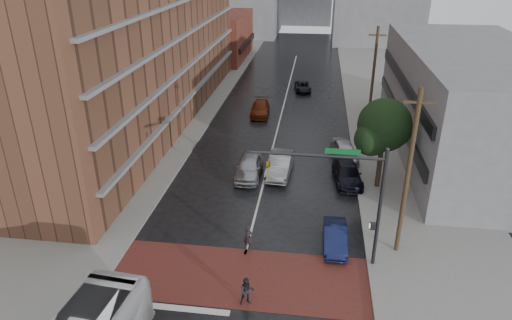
% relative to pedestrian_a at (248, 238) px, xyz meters
% --- Properties ---
extents(ground, '(160.00, 160.00, 0.00)m').
position_rel_pedestrian_a_xyz_m(ground, '(-0.12, -3.00, -0.81)').
color(ground, black).
rests_on(ground, ground).
extents(crosswalk, '(14.00, 5.00, 0.02)m').
position_rel_pedestrian_a_xyz_m(crosswalk, '(-0.12, -2.50, -0.80)').
color(crosswalk, maroon).
rests_on(crosswalk, ground).
extents(sidewalk_west, '(9.00, 90.00, 0.15)m').
position_rel_pedestrian_a_xyz_m(sidewalk_west, '(-11.62, 22.00, -0.73)').
color(sidewalk_west, gray).
rests_on(sidewalk_west, ground).
extents(sidewalk_east, '(9.00, 90.00, 0.15)m').
position_rel_pedestrian_a_xyz_m(sidewalk_east, '(11.38, 22.00, -0.73)').
color(sidewalk_east, gray).
rests_on(sidewalk_east, ground).
extents(storefront_west, '(8.00, 16.00, 7.00)m').
position_rel_pedestrian_a_xyz_m(storefront_west, '(-12.12, 51.00, 2.69)').
color(storefront_west, brown).
rests_on(storefront_west, ground).
extents(building_east, '(11.00, 26.00, 9.00)m').
position_rel_pedestrian_a_xyz_m(building_east, '(16.38, 17.00, 3.69)').
color(building_east, gray).
rests_on(building_east, ground).
extents(street_tree, '(4.20, 4.10, 6.90)m').
position_rel_pedestrian_a_xyz_m(street_tree, '(8.40, 9.03, 3.93)').
color(street_tree, '#332319').
rests_on(street_tree, ground).
extents(signal_mast, '(6.50, 0.30, 7.20)m').
position_rel_pedestrian_a_xyz_m(signal_mast, '(5.73, -0.50, 3.93)').
color(signal_mast, '#2D2D33').
rests_on(signal_mast, ground).
extents(utility_pole_near, '(1.60, 0.26, 10.00)m').
position_rel_pedestrian_a_xyz_m(utility_pole_near, '(8.68, 1.00, 4.33)').
color(utility_pole_near, '#473321').
rests_on(utility_pole_near, ground).
extents(utility_pole_far, '(1.60, 0.26, 10.00)m').
position_rel_pedestrian_a_xyz_m(utility_pole_far, '(8.68, 21.00, 4.33)').
color(utility_pole_far, '#473321').
rests_on(utility_pole_far, ground).
extents(pedestrian_a, '(0.63, 0.45, 1.61)m').
position_rel_pedestrian_a_xyz_m(pedestrian_a, '(0.00, 0.00, 0.00)').
color(pedestrian_a, black).
rests_on(pedestrian_a, ground).
extents(pedestrian_b, '(0.90, 0.79, 1.56)m').
position_rel_pedestrian_a_xyz_m(pedestrian_b, '(0.62, -4.50, -0.03)').
color(pedestrian_b, black).
rests_on(pedestrian_b, ground).
extents(car_travel_a, '(1.98, 4.82, 1.64)m').
position_rel_pedestrian_a_xyz_m(car_travel_a, '(-1.40, 9.54, 0.01)').
color(car_travel_a, '#A8AAB0').
rests_on(car_travel_a, ground).
extents(car_travel_b, '(2.06, 5.06, 1.63)m').
position_rel_pedestrian_a_xyz_m(car_travel_b, '(0.96, 10.30, 0.01)').
color(car_travel_b, '#A1A4A9').
rests_on(car_travel_b, ground).
extents(car_travel_c, '(2.11, 4.79, 1.37)m').
position_rel_pedestrian_a_xyz_m(car_travel_c, '(-2.38, 24.22, -0.12)').
color(car_travel_c, maroon).
rests_on(car_travel_c, ground).
extents(suv_travel, '(2.40, 4.31, 1.14)m').
position_rel_pedestrian_a_xyz_m(suv_travel, '(1.79, 33.85, -0.24)').
color(suv_travel, black).
rests_on(suv_travel, ground).
extents(car_parked_near, '(1.40, 3.88, 1.27)m').
position_rel_pedestrian_a_xyz_m(car_parked_near, '(5.08, 1.08, -0.17)').
color(car_parked_near, '#121940').
rests_on(car_parked_near, ground).
extents(car_parked_mid, '(2.44, 4.98, 1.39)m').
position_rel_pedestrian_a_xyz_m(car_parked_mid, '(6.18, 9.66, -0.11)').
color(car_parked_mid, black).
rests_on(car_parked_mid, ground).
extents(car_parked_far, '(2.59, 4.82, 1.56)m').
position_rel_pedestrian_a_xyz_m(car_parked_far, '(6.12, 13.72, -0.03)').
color(car_parked_far, '#B4B6BC').
rests_on(car_parked_far, ground).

